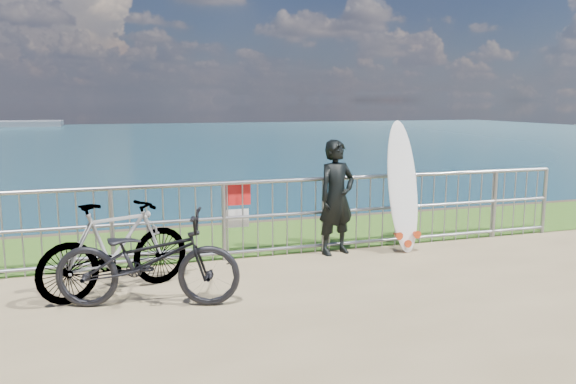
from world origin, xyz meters
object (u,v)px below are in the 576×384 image
object	(u,v)px
surfer	(337,197)
bicycle_near	(148,259)
surfboard	(403,191)
bicycle_far	(116,248)

from	to	relation	value
surfer	bicycle_near	distance (m)	3.11
bicycle_near	surfboard	bearing A→B (deg)	-56.52
bicycle_far	bicycle_near	bearing A→B (deg)	-170.75
surfer	bicycle_far	world-z (taller)	surfer
surfer	surfboard	bearing A→B (deg)	-22.48
surfer	bicycle_near	size ratio (longest dim) A/B	0.84
surfer	surfboard	xyz separation A→B (m)	(1.01, -0.13, 0.06)
surfboard	bicycle_near	xyz separation A→B (m)	(-3.79, -1.24, -0.38)
bicycle_far	surfboard	bearing A→B (deg)	-102.77
bicycle_near	surfer	bearing A→B (deg)	-48.41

